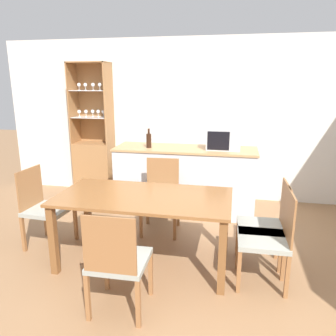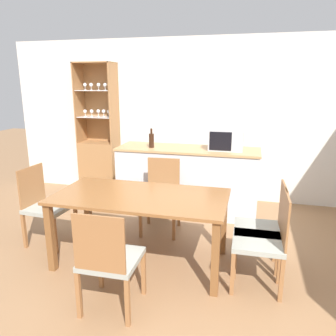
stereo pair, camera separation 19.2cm
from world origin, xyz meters
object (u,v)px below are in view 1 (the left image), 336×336
object	(u,v)px
dining_chair_head_near	(118,261)
microwave	(224,139)
display_cabinet	(94,157)
dining_chair_side_right_far	(266,226)
dining_table	(144,205)
dining_chair_head_far	(161,196)
wine_bottle	(149,140)
dining_chair_side_left_far	(45,208)
dining_chair_side_right_near	(268,238)

from	to	relation	value
dining_chair_head_near	microwave	world-z (taller)	microwave
display_cabinet	dining_chair_side_right_far	distance (m)	3.29
dining_table	display_cabinet	bearing A→B (deg)	125.37
dining_chair_head_far	wine_bottle	world-z (taller)	wine_bottle
dining_chair_side_left_far	dining_chair_side_right_near	xyz separation A→B (m)	(2.46, -0.27, 0.00)
dining_chair_head_far	microwave	size ratio (longest dim) A/B	1.99
dining_table	dining_chair_head_far	xyz separation A→B (m)	(-0.00, 0.80, -0.18)
dining_table	dining_chair_side_right_near	xyz separation A→B (m)	(1.23, -0.13, -0.18)
dining_chair_head_far	microwave	distance (m)	1.21
dining_chair_side_left_far	dining_chair_side_right_near	distance (m)	2.48
dining_chair_side_right_near	microwave	distance (m)	1.85
dining_chair_side_right_near	dining_chair_side_left_far	bearing A→B (deg)	82.79
dining_chair_head_far	wine_bottle	size ratio (longest dim) A/B	3.35
dining_table	dining_chair_side_left_far	bearing A→B (deg)	173.60
display_cabinet	dining_chair_head_far	world-z (taller)	display_cabinet
display_cabinet	dining_chair_side_left_far	bearing A→B (deg)	-83.50
dining_table	dining_chair_head_far	world-z (taller)	dining_chair_head_far
display_cabinet	dining_chair_side_left_far	distance (m)	1.92
dining_chair_side_right_near	dining_chair_head_far	xyz separation A→B (m)	(-1.24, 0.93, 0.00)
dining_chair_side_right_far	dining_chair_side_left_far	bearing A→B (deg)	87.86
dining_table	dining_chair_side_left_far	world-z (taller)	dining_chair_side_left_far
dining_chair_side_right_far	display_cabinet	bearing A→B (deg)	52.51
dining_table	microwave	xyz separation A→B (m)	(0.73, 1.53, 0.45)
dining_chair_head_far	wine_bottle	distance (m)	0.92
dining_chair_head_near	dining_chair_side_right_near	bearing A→B (deg)	27.20
dining_chair_side_left_far	dining_chair_head_far	size ratio (longest dim) A/B	1.00
dining_chair_side_right_far	dining_chair_side_left_far	distance (m)	2.46
dining_chair_side_left_far	dining_chair_side_right_far	bearing A→B (deg)	93.50
display_cabinet	dining_chair_side_left_far	xyz separation A→B (m)	(0.22, -1.90, -0.17)
dining_table	microwave	world-z (taller)	microwave
display_cabinet	dining_table	xyz separation A→B (m)	(1.45, -2.04, 0.02)
dining_table	dining_chair_side_left_far	distance (m)	1.25
dining_chair_side_right_far	dining_chair_head_near	distance (m)	1.55
microwave	wine_bottle	bearing A→B (deg)	-174.36
dining_chair_head_far	wine_bottle	bearing A→B (deg)	-67.30
microwave	dining_chair_side_left_far	bearing A→B (deg)	-144.64
display_cabinet	dining_chair_side_right_near	world-z (taller)	display_cabinet
dining_chair_side_right_far	dining_chair_side_left_far	xyz separation A→B (m)	(-2.46, 0.00, 0.00)
dining_table	dining_chair_side_right_far	xyz separation A→B (m)	(1.23, 0.14, -0.18)
dining_chair_side_right_far	dining_chair_side_right_near	xyz separation A→B (m)	(0.00, -0.27, 0.00)
dining_chair_side_left_far	wine_bottle	world-z (taller)	wine_bottle
dining_chair_head_near	dining_chair_side_right_near	world-z (taller)	same
display_cabinet	wine_bottle	distance (m)	1.36
dining_chair_side_left_far	dining_chair_head_far	distance (m)	1.39
dining_table	dining_chair_head_near	size ratio (longest dim) A/B	1.92
dining_chair_side_right_near	display_cabinet	bearing A→B (deg)	50.04
display_cabinet	wine_bottle	xyz separation A→B (m)	(1.13, -0.62, 0.43)
dining_table	dining_chair_head_far	distance (m)	0.82
dining_chair_side_right_near	microwave	size ratio (longest dim) A/B	1.99
microwave	wine_bottle	world-z (taller)	microwave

